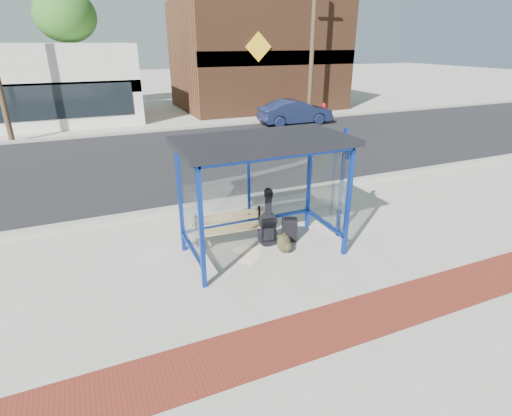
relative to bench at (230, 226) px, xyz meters
name	(u,v)px	position (x,y,z in m)	size (l,w,h in m)	color
ground	(263,252)	(0.51, -0.60, -0.43)	(120.00, 120.00, 0.00)	#B2ADA0
brick_paver_strip	(332,326)	(0.51, -3.20, -0.42)	(60.00, 1.00, 0.01)	maroon
curb_near	(219,202)	(0.51, 2.30, -0.37)	(60.00, 0.25, 0.12)	gray
street_asphalt	(176,158)	(0.51, 7.40, -0.42)	(60.00, 10.00, 0.00)	black
curb_far	(152,131)	(0.51, 12.50, -0.37)	(60.00, 0.25, 0.12)	gray
far_sidewalk	(146,125)	(0.51, 14.40, -0.42)	(60.00, 4.00, 0.01)	#B2ADA0
bus_shelter	(262,155)	(0.51, -0.53, 1.64)	(3.30, 1.80, 2.42)	navy
storefront_brown	(257,56)	(8.51, 17.89, 2.77)	(10.00, 7.08, 6.40)	#59331E
tree_mid	(65,16)	(-2.49, 21.40, 5.03)	(3.60, 3.60, 7.03)	#4C3826
tree_right	(294,21)	(13.01, 21.40, 5.03)	(3.60, 3.60, 7.03)	#4C3826
utility_pole_east	(313,41)	(9.51, 12.80, 3.68)	(1.60, 0.24, 8.00)	#4C3826
bench	(230,226)	(0.00, 0.00, 0.00)	(1.62, 0.48, 0.75)	black
guitar_bag	(268,227)	(0.72, -0.38, 0.03)	(0.47, 0.20, 1.24)	black
suitcase	(289,230)	(1.26, -0.36, -0.16)	(0.38, 0.32, 0.57)	black
backpack	(285,244)	(0.92, -0.79, -0.24)	(0.39, 0.37, 0.40)	#2D2C19
sign_post	(343,178)	(2.40, -0.57, 0.95)	(0.13, 0.30, 2.45)	navy
newspaper_a	(243,249)	(0.16, -0.33, -0.42)	(0.38, 0.30, 0.01)	white
newspaper_b	(250,251)	(0.27, -0.48, -0.42)	(0.41, 0.32, 0.01)	white
newspaper_c	(250,258)	(0.14, -0.75, -0.42)	(0.42, 0.33, 0.01)	white
parked_car	(295,112)	(7.85, 11.40, 0.21)	(1.36, 3.89, 1.28)	#171F40
fire_hydrant	(324,109)	(10.59, 12.93, -0.01)	(0.34, 0.23, 0.76)	#B20C14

